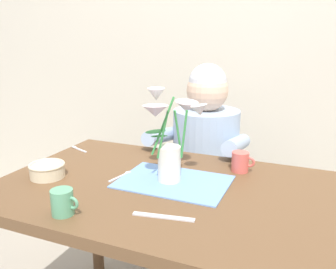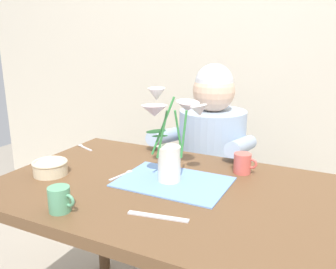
# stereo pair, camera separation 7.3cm
# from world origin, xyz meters

# --- Properties ---
(wood_panel_backdrop) EXTENTS (4.00, 0.10, 2.50)m
(wood_panel_backdrop) POSITION_xyz_m (0.00, 1.05, 1.25)
(wood_panel_backdrop) COLOR beige
(wood_panel_backdrop) RESTS_ON ground_plane
(dining_table) EXTENTS (1.20, 0.80, 0.74)m
(dining_table) POSITION_xyz_m (0.00, 0.00, 0.64)
(dining_table) COLOR brown
(dining_table) RESTS_ON ground_plane
(seated_person) EXTENTS (0.45, 0.47, 1.14)m
(seated_person) POSITION_xyz_m (-0.03, 0.62, 0.56)
(seated_person) COLOR #4C4C56
(seated_person) RESTS_ON ground_plane
(striped_placemat) EXTENTS (0.40, 0.28, 0.00)m
(striped_placemat) POSITION_xyz_m (0.03, 0.04, 0.74)
(striped_placemat) COLOR #6B93D1
(striped_placemat) RESTS_ON dining_table
(flower_vase) EXTENTS (0.25, 0.29, 0.35)m
(flower_vase) POSITION_xyz_m (0.01, 0.05, 0.91)
(flower_vase) COLOR silver
(flower_vase) RESTS_ON dining_table
(ceramic_bowl) EXTENTS (0.14, 0.14, 0.06)m
(ceramic_bowl) POSITION_xyz_m (-0.44, -0.10, 0.77)
(ceramic_bowl) COLOR beige
(ceramic_bowl) RESTS_ON dining_table
(dinner_knife) EXTENTS (0.19, 0.05, 0.00)m
(dinner_knife) POSITION_xyz_m (0.10, -0.21, 0.74)
(dinner_knife) COLOR silver
(dinner_knife) RESTS_ON dining_table
(tea_cup) EXTENTS (0.09, 0.07, 0.08)m
(tea_cup) POSITION_xyz_m (-0.19, -0.31, 0.78)
(tea_cup) COLOR #569970
(tea_cup) RESTS_ON dining_table
(coffee_cup) EXTENTS (0.09, 0.07, 0.08)m
(coffee_cup) POSITION_xyz_m (0.23, 0.25, 0.78)
(coffee_cup) COLOR #CC564C
(coffee_cup) RESTS_ON dining_table
(spoon_0) EXTENTS (0.04, 0.12, 0.01)m
(spoon_0) POSITION_xyz_m (-0.18, 0.03, 0.74)
(spoon_0) COLOR silver
(spoon_0) RESTS_ON dining_table
(spoon_1) EXTENTS (0.12, 0.06, 0.01)m
(spoon_1) POSITION_xyz_m (-0.55, 0.24, 0.74)
(spoon_1) COLOR silver
(spoon_1) RESTS_ON dining_table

